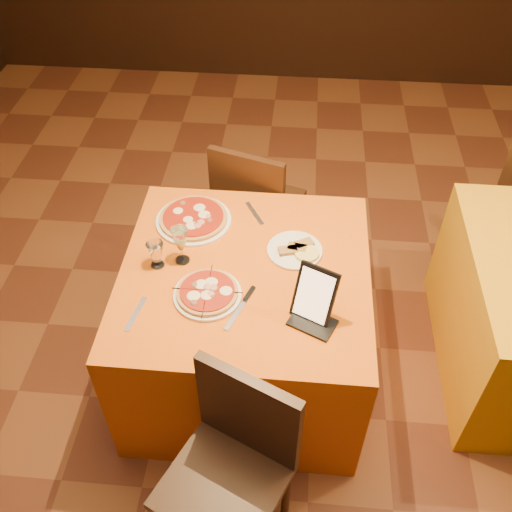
# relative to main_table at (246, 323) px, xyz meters

# --- Properties ---
(floor) EXTENTS (6.00, 7.00, 0.01)m
(floor) POSITION_rel_main_table_xyz_m (0.34, -0.25, -0.38)
(floor) COLOR #5E2D19
(floor) RESTS_ON ground
(main_table) EXTENTS (1.10, 1.10, 0.75)m
(main_table) POSITION_rel_main_table_xyz_m (0.00, 0.00, 0.00)
(main_table) COLOR #DA600E
(main_table) RESTS_ON floor
(chair_main_near) EXTENTS (0.62, 0.62, 0.91)m
(chair_main_near) POSITION_rel_main_table_xyz_m (-0.00, -0.83, 0.08)
(chair_main_near) COLOR black
(chair_main_near) RESTS_ON floor
(chair_main_far) EXTENTS (0.55, 0.55, 0.91)m
(chair_main_far) POSITION_rel_main_table_xyz_m (-0.00, 0.82, 0.08)
(chair_main_far) COLOR black
(chair_main_far) RESTS_ON floor
(pizza_near) EXTENTS (0.29, 0.29, 0.03)m
(pizza_near) POSITION_rel_main_table_xyz_m (-0.14, -0.16, 0.39)
(pizza_near) COLOR white
(pizza_near) RESTS_ON main_table
(pizza_far) EXTENTS (0.36, 0.36, 0.03)m
(pizza_far) POSITION_rel_main_table_xyz_m (-0.28, 0.30, 0.39)
(pizza_far) COLOR white
(pizza_far) RESTS_ON main_table
(cutlet_dish) EXTENTS (0.25, 0.25, 0.03)m
(cutlet_dish) POSITION_rel_main_table_xyz_m (0.21, 0.14, 0.39)
(cutlet_dish) COLOR white
(cutlet_dish) RESTS_ON main_table
(wine_glass) EXTENTS (0.09, 0.09, 0.19)m
(wine_glass) POSITION_rel_main_table_xyz_m (-0.28, 0.03, 0.47)
(wine_glass) COLOR #E2E180
(wine_glass) RESTS_ON main_table
(water_glass) EXTENTS (0.08, 0.08, 0.13)m
(water_glass) POSITION_rel_main_table_xyz_m (-0.39, -0.00, 0.44)
(water_glass) COLOR silver
(water_glass) RESTS_ON main_table
(tablet) EXTENTS (0.19, 0.16, 0.23)m
(tablet) POSITION_rel_main_table_xyz_m (0.30, -0.22, 0.49)
(tablet) COLOR black
(tablet) RESTS_ON main_table
(knife) EXTENTS (0.11, 0.24, 0.01)m
(knife) POSITION_rel_main_table_xyz_m (0.00, -0.22, 0.38)
(knife) COLOR silver
(knife) RESTS_ON main_table
(fork_near) EXTENTS (0.05, 0.18, 0.01)m
(fork_near) POSITION_rel_main_table_xyz_m (-0.42, -0.29, 0.38)
(fork_near) COLOR #AFB1B6
(fork_near) RESTS_ON main_table
(fork_far) EXTENTS (0.11, 0.17, 0.01)m
(fork_far) POSITION_rel_main_table_xyz_m (0.01, 0.38, 0.38)
(fork_far) COLOR silver
(fork_far) RESTS_ON main_table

